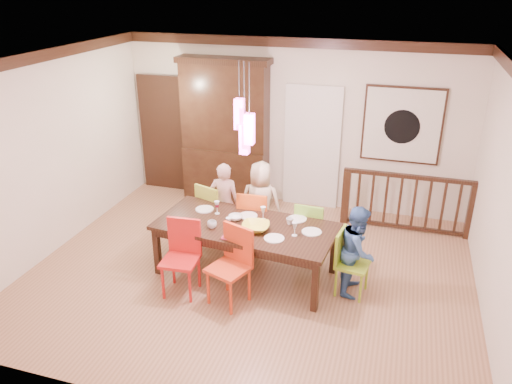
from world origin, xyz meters
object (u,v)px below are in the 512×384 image
(chair_far_left, at_px, (215,207))
(person_far_left, at_px, (224,203))
(balustrade, at_px, (407,202))
(chair_end_right, at_px, (353,259))
(person_far_mid, at_px, (260,203))
(person_end_right, at_px, (358,250))
(china_hutch, at_px, (225,131))
(dining_table, at_px, (245,230))

(chair_far_left, height_order, person_far_left, person_far_left)
(balustrade, bearing_deg, chair_end_right, -106.77)
(person_far_mid, bearing_deg, person_end_right, 147.24)
(balustrade, xyz_separation_m, person_far_mid, (-2.12, -1.07, 0.16))
(china_hutch, distance_m, person_end_right, 3.55)
(china_hutch, relative_size, person_end_right, 2.13)
(dining_table, bearing_deg, person_end_right, 6.30)
(chair_far_left, bearing_deg, chair_end_right, 178.15)
(person_end_right, bearing_deg, balustrade, -12.20)
(china_hutch, bearing_deg, person_end_right, -41.11)
(chair_end_right, distance_m, person_far_mid, 1.80)
(dining_table, bearing_deg, balustrade, 48.86)
(dining_table, distance_m, chair_far_left, 1.09)
(person_far_mid, xyz_separation_m, person_end_right, (1.56, -0.88, -0.06))
(chair_far_left, height_order, person_end_right, person_end_right)
(chair_end_right, xyz_separation_m, china_hutch, (-2.58, 2.37, 0.78))
(chair_far_left, height_order, balustrade, balustrade)
(chair_end_right, height_order, balustrade, balustrade)
(balustrade, xyz_separation_m, person_end_right, (-0.57, -1.94, 0.10))
(person_far_left, bearing_deg, person_far_mid, -177.61)
(dining_table, distance_m, balustrade, 2.86)
(person_far_left, bearing_deg, chair_far_left, 1.13)
(balustrade, bearing_deg, person_far_left, -156.55)
(dining_table, height_order, person_end_right, person_end_right)
(balustrade, bearing_deg, china_hutch, 173.77)
(chair_far_left, distance_m, balustrade, 3.05)
(person_far_mid, bearing_deg, dining_table, 90.10)
(person_far_left, xyz_separation_m, person_far_mid, (0.55, 0.09, 0.02))
(person_far_left, bearing_deg, chair_end_right, 150.01)
(dining_table, xyz_separation_m, person_end_right, (1.50, 0.03, -0.08))
(chair_far_left, distance_m, person_far_mid, 0.70)
(chair_far_left, xyz_separation_m, person_far_left, (0.14, 0.02, 0.09))
(china_hutch, bearing_deg, chair_far_left, -76.03)
(person_far_mid, bearing_deg, chair_far_left, 5.88)
(balustrade, xyz_separation_m, person_far_left, (-2.67, -1.16, 0.14))
(china_hutch, bearing_deg, person_far_mid, -52.98)
(chair_far_left, bearing_deg, person_end_right, -179.60)
(chair_end_right, height_order, person_end_right, person_end_right)
(china_hutch, distance_m, person_far_mid, 1.88)
(chair_far_left, relative_size, balustrade, 0.46)
(chair_far_left, height_order, person_far_mid, person_far_mid)
(person_far_left, distance_m, person_end_right, 2.24)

